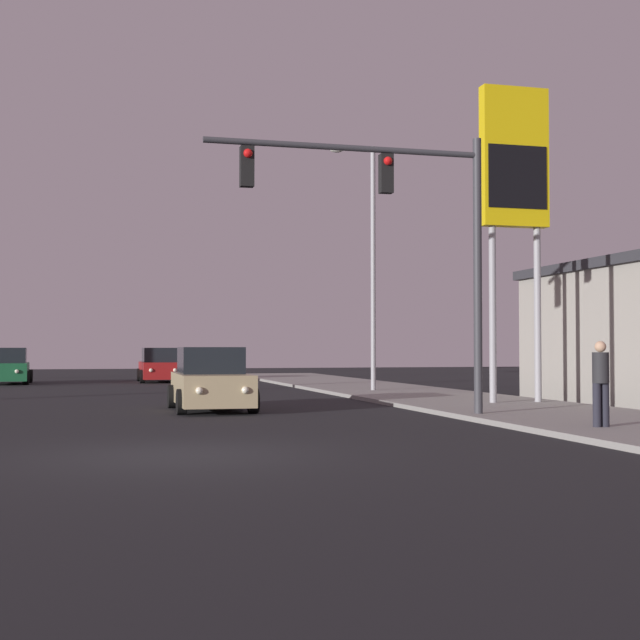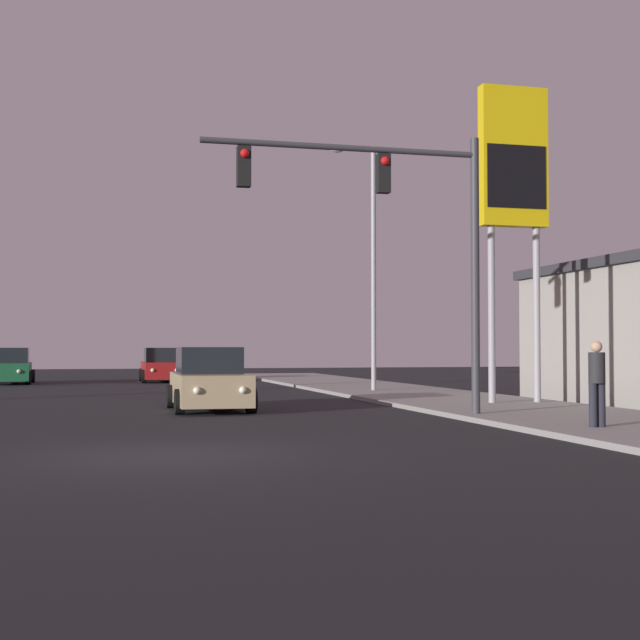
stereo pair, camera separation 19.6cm
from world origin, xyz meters
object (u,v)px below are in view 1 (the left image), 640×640
gas_station_sign (514,175)px  car_red (160,366)px  pedestrian_on_sidewalk (601,380)px  traffic_light_mast (404,217)px  street_lamp (370,254)px  car_green (8,367)px  car_tan (211,382)px

gas_station_sign → car_red: bearing=111.6°
gas_station_sign → pedestrian_on_sidewalk: bearing=-105.1°
car_red → gas_station_sign: (8.43, -21.25, 5.86)m
car_red → traffic_light_mast: bearing=98.2°
gas_station_sign → street_lamp: bearing=102.4°
car_red → car_green: size_ratio=0.99×
street_lamp → pedestrian_on_sidewalk: size_ratio=5.39×
car_red → traffic_light_mast: (3.73, -25.00, 3.93)m
traffic_light_mast → pedestrian_on_sidewalk: size_ratio=3.95×
car_red → car_green: bearing=5.0°
pedestrian_on_sidewalk → traffic_light_mast: bearing=124.0°
car_green → pedestrian_on_sidewalk: size_ratio=2.60×
traffic_light_mast → pedestrian_on_sidewalk: bearing=-56.0°
car_tan → gas_station_sign: size_ratio=0.48×
car_green → car_tan: size_ratio=1.01×
car_red → car_tan: size_ratio=1.00×
car_tan → street_lamp: size_ratio=0.48×
pedestrian_on_sidewalk → street_lamp: bearing=88.9°
car_green → traffic_light_mast: bearing=111.5°
traffic_light_mast → street_lamp: bearing=76.1°
pedestrian_on_sidewalk → car_green: bearing=115.3°
car_tan → pedestrian_on_sidewalk: 10.49m
traffic_light_mast → gas_station_sign: bearing=38.6°
gas_station_sign → pedestrian_on_sidewalk: (-2.06, -7.67, -5.58)m
car_red → traffic_light_mast: 25.58m
car_red → car_tan: (-0.17, -20.71, 0.00)m
car_red → car_tan: same height
car_tan → gas_station_sign: 10.42m
car_green → car_red: bearing=-176.9°
car_tan → street_lamp: bearing=-131.4°
car_tan → traffic_light_mast: traffic_light_mast is taller
street_lamp → gas_station_sign: size_ratio=1.00×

